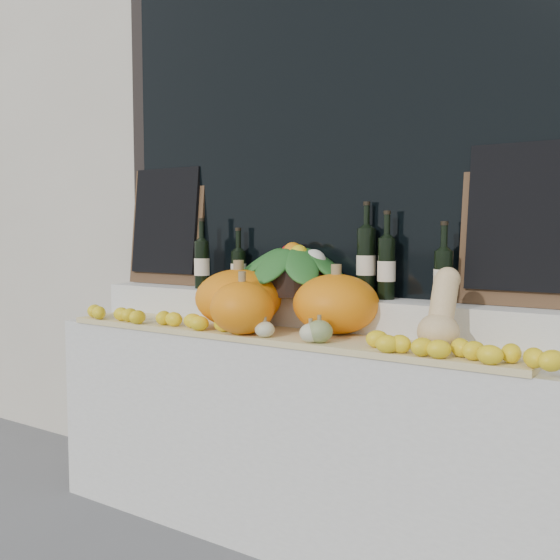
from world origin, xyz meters
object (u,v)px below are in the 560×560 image
Objects in this scene: pumpkin_left at (239,298)px; produce_bowl at (293,268)px; butternut_squash at (441,316)px; pumpkin_right at (336,304)px; wine_bottle_tall at (366,262)px.

produce_bowl is (0.14, 0.22, 0.13)m from pumpkin_left.
pumpkin_left is 0.92m from butternut_squash.
pumpkin_right is at bearing -25.74° from produce_bowl.
butternut_squash reaches higher than pumpkin_left.
butternut_squash is (0.48, -0.10, -0.00)m from pumpkin_right.
butternut_squash is (0.92, -0.03, -0.00)m from pumpkin_left.
pumpkin_right is 1.21× the size of butternut_squash.
pumpkin_left is 0.93× the size of wine_bottle_tall.
wine_bottle_tall is at bearing 9.46° from produce_bowl.
pumpkin_left is at bearing -150.40° from wine_bottle_tall.
pumpkin_left is at bearing -123.47° from produce_bowl.
produce_bowl is at bearing -170.54° from wine_bottle_tall.
pumpkin_right is 0.26m from wine_bottle_tall.
pumpkin_right is 0.49m from butternut_squash.
wine_bottle_tall reaches higher than pumpkin_right.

